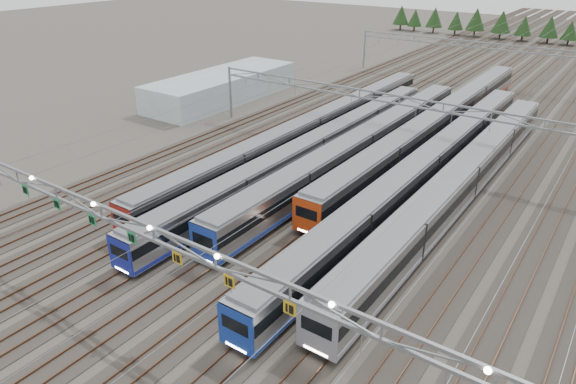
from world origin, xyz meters
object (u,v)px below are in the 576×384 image
Objects in this scene: train_d at (439,123)px; gantry_far at (497,52)px; train_c at (361,147)px; train_e at (425,168)px; west_shed at (223,87)px; train_f at (462,180)px; gantry_mid at (399,107)px; train_a at (311,129)px; train_b at (314,150)px; gantry_near at (152,237)px.

gantry_far is (-2.25, 35.71, 4.09)m from train_d.
train_c is 0.83× the size of train_d.
train_e is 2.19× the size of west_shed.
train_f is 1.03× the size of gantry_far.
gantry_mid is 1.88× the size of west_shed.
train_e is at bearing 165.93° from train_f.
train_a is at bearing 166.37° from train_e.
train_c is 15.31m from train_d.
train_c reaches higher than train_b.
train_d is 36.01m from gantry_far.
gantry_mid is 45.00m from gantry_far.
train_d reaches higher than train_b.
gantry_near is (-11.30, -31.94, 4.78)m from train_f.
train_f reaches higher than train_d.
gantry_near is (11.20, -37.43, 4.99)m from train_a.
train_a is 2.13× the size of west_shed.
train_a is 18.52m from train_e.
gantry_near reaches higher than gantry_far.
train_d is 2.26× the size of west_shed.
train_e is 34.11m from gantry_near.
train_b is 20.50m from train_d.
train_f is at bearing 3.01° from train_b.
gantry_far is (11.25, 47.69, 4.29)m from train_a.
gantry_near is (6.70, -30.99, 5.00)m from train_b.
train_c reaches higher than train_a.
train_f reaches higher than train_a.
train_c is 36.12m from west_shed.
gantry_near is 85.12m from gantry_far.
train_f is at bearing -62.75° from train_d.
gantry_near is at bearing -52.68° from west_shed.
train_a is at bearing 166.28° from train_f.
gantry_far is (2.25, 50.35, 4.13)m from train_c.
train_e is 1.13× the size of train_f.
gantry_near is 40.12m from gantry_mid.
train_b is at bearing -126.49° from gantry_mid.
gantry_near is at bearing -73.34° from train_a.
train_a is 0.94× the size of train_d.
train_a is 9.39m from train_c.
train_d is at bearing -86.39° from gantry_far.
train_c is at bearing 93.63° from gantry_near.
train_f reaches higher than train_e.
train_e is (9.00, -1.71, -0.05)m from train_c.
gantry_near is at bearing -77.80° from train_b.
gantry_near reaches higher than west_shed.
train_a is at bearing 124.95° from train_b.
west_shed is (-47.37, 15.38, -0.03)m from train_f.
gantry_mid is at bearing -11.28° from west_shed.
train_a is at bearing -166.57° from gantry_mid.
west_shed reaches higher than train_b.
gantry_mid is 37.06m from west_shed.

